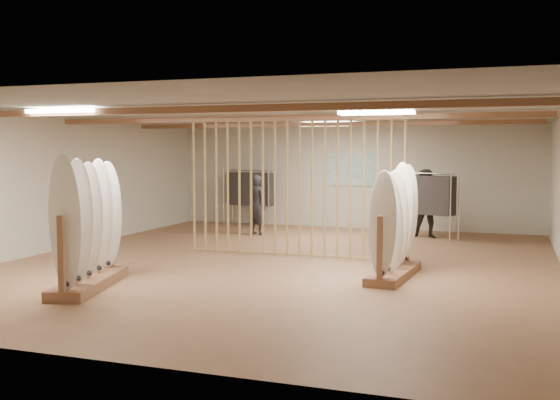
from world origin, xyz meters
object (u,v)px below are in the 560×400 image
(rack_right, at_px, (394,240))
(clothing_rack_b, at_px, (426,195))
(clothing_rack_a, at_px, (250,189))
(shopper_a, at_px, (257,201))
(shopper_b, at_px, (427,199))
(rack_left, at_px, (89,243))

(rack_right, relative_size, clothing_rack_b, 1.23)
(clothing_rack_a, height_order, clothing_rack_b, clothing_rack_b)
(rack_right, relative_size, shopper_a, 1.16)
(rack_right, bearing_deg, shopper_b, 95.32)
(clothing_rack_a, xyz_separation_m, shopper_b, (4.97, -0.83, -0.10))
(rack_left, height_order, rack_right, rack_left)
(rack_left, xyz_separation_m, clothing_rack_b, (4.24, 7.42, 0.36))
(clothing_rack_a, distance_m, clothing_rack_b, 5.06)
(clothing_rack_b, xyz_separation_m, shopper_b, (0.01, 0.20, -0.11))
(rack_left, distance_m, clothing_rack_a, 8.48)
(clothing_rack_b, relative_size, shopper_a, 0.94)
(shopper_a, bearing_deg, rack_right, 157.60)
(clothing_rack_b, height_order, shopper_a, shopper_a)
(rack_left, relative_size, clothing_rack_a, 1.38)
(shopper_a, height_order, shopper_b, shopper_b)
(clothing_rack_a, height_order, shopper_b, shopper_b)
(shopper_a, bearing_deg, rack_left, 112.85)
(rack_left, xyz_separation_m, rack_right, (4.34, 2.37, -0.06))
(rack_right, xyz_separation_m, shopper_a, (-4.20, 4.42, 0.22))
(rack_left, height_order, shopper_a, rack_left)
(shopper_b, bearing_deg, clothing_rack_b, -87.51)
(clothing_rack_b, bearing_deg, shopper_b, 108.92)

